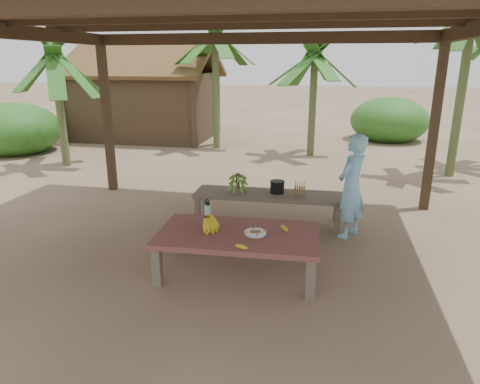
% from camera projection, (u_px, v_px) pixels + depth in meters
% --- Properties ---
extents(ground, '(80.00, 80.00, 0.00)m').
position_uv_depth(ground, '(228.00, 252.00, 5.50)').
color(ground, brown).
rests_on(ground, ground).
extents(pavilion, '(6.60, 5.60, 2.95)m').
position_uv_depth(pavilion, '(225.00, 20.00, 4.67)').
color(pavilion, black).
rests_on(pavilion, ground).
extents(work_table, '(1.84, 1.07, 0.50)m').
position_uv_depth(work_table, '(238.00, 238.00, 4.82)').
color(work_table, brown).
rests_on(work_table, ground).
extents(bench, '(2.22, 0.66, 0.45)m').
position_uv_depth(bench, '(268.00, 197.00, 6.42)').
color(bench, brown).
rests_on(bench, ground).
extents(ripe_banana_bunch, '(0.33, 0.29, 0.18)m').
position_uv_depth(ripe_banana_bunch, '(205.00, 222.00, 4.86)').
color(ripe_banana_bunch, yellow).
rests_on(ripe_banana_bunch, work_table).
extents(plate, '(0.24, 0.24, 0.04)m').
position_uv_depth(plate, '(255.00, 233.00, 4.75)').
color(plate, white).
rests_on(plate, work_table).
extents(loose_banana_front, '(0.15, 0.05, 0.04)m').
position_uv_depth(loose_banana_front, '(242.00, 247.00, 4.39)').
color(loose_banana_front, yellow).
rests_on(loose_banana_front, work_table).
extents(loose_banana_side, '(0.13, 0.14, 0.04)m').
position_uv_depth(loose_banana_side, '(285.00, 228.00, 4.87)').
color(loose_banana_side, yellow).
rests_on(loose_banana_side, work_table).
extents(water_flask, '(0.08, 0.08, 0.29)m').
position_uv_depth(water_flask, '(208.00, 213.00, 5.07)').
color(water_flask, '#41BCCD').
rests_on(water_flask, work_table).
extents(green_banana_stalk, '(0.27, 0.27, 0.30)m').
position_uv_depth(green_banana_stalk, '(238.00, 182.00, 6.44)').
color(green_banana_stalk, '#598C2D').
rests_on(green_banana_stalk, bench).
extents(cooking_pot, '(0.21, 0.21, 0.18)m').
position_uv_depth(cooking_pot, '(277.00, 187.00, 6.41)').
color(cooking_pot, black).
rests_on(cooking_pot, bench).
extents(skewer_rack, '(0.18, 0.08, 0.24)m').
position_uv_depth(skewer_rack, '(300.00, 188.00, 6.24)').
color(skewer_rack, '#A57F47').
rests_on(skewer_rack, bench).
extents(woman, '(0.56, 0.63, 1.44)m').
position_uv_depth(woman, '(352.00, 186.00, 5.79)').
color(woman, '#7ECAEE').
rests_on(woman, ground).
extents(hut, '(4.40, 3.43, 2.85)m').
position_uv_depth(hut, '(147.00, 102.00, 13.54)').
color(hut, black).
rests_on(hut, ground).
extents(banana_plant_ne, '(1.80, 1.80, 3.48)m').
position_uv_depth(banana_plant_ne, '(471.00, 27.00, 8.27)').
color(banana_plant_ne, '#596638').
rests_on(banana_plant_ne, ground).
extents(banana_plant_n, '(1.80, 1.80, 2.77)m').
position_uv_depth(banana_plant_n, '(315.00, 64.00, 10.47)').
color(banana_plant_n, '#596638').
rests_on(banana_plant_n, ground).
extents(banana_plant_nw, '(1.80, 1.80, 3.29)m').
position_uv_depth(banana_plant_nw, '(215.00, 44.00, 11.27)').
color(banana_plant_nw, '#596638').
rests_on(banana_plant_nw, ground).
extents(banana_plant_w, '(1.80, 1.80, 2.70)m').
position_uv_depth(banana_plant_w, '(55.00, 67.00, 9.38)').
color(banana_plant_w, '#596638').
rests_on(banana_plant_w, ground).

